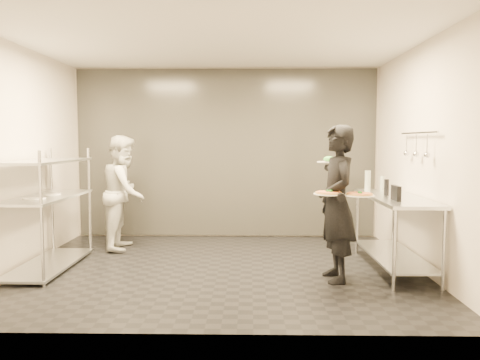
{
  "coord_description": "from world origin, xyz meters",
  "views": [
    {
      "loc": [
        0.38,
        -5.75,
        1.6
      ],
      "look_at": [
        0.26,
        0.22,
        1.1
      ],
      "focal_mm": 35.0,
      "sensor_mm": 36.0,
      "label": 1
    }
  ],
  "objects_px": {
    "waiter": "(337,203)",
    "bottle_dark": "(386,187)",
    "pizza_plate_near": "(329,193)",
    "bottle_clear": "(382,183)",
    "pizza_plate_far": "(359,194)",
    "chef": "(124,192)",
    "bottle_green": "(368,181)",
    "salad_plate": "(329,160)",
    "pass_rack": "(47,208)",
    "pos_monitor": "(396,193)",
    "prep_counter": "(394,220)"
  },
  "relations": [
    {
      "from": "chef",
      "to": "pizza_plate_near",
      "type": "xyz_separation_m",
      "value": [
        2.72,
        -1.76,
        0.19
      ]
    },
    {
      "from": "pass_rack",
      "to": "salad_plate",
      "type": "relative_size",
      "value": 5.56
    },
    {
      "from": "waiter",
      "to": "bottle_dark",
      "type": "bearing_deg",
      "value": 120.48
    },
    {
      "from": "salad_plate",
      "to": "pos_monitor",
      "type": "relative_size",
      "value": 1.2
    },
    {
      "from": "pass_rack",
      "to": "chef",
      "type": "xyz_separation_m",
      "value": [
        0.68,
        1.1,
        0.07
      ]
    },
    {
      "from": "bottle_green",
      "to": "pizza_plate_far",
      "type": "bearing_deg",
      "value": -107.64
    },
    {
      "from": "prep_counter",
      "to": "pos_monitor",
      "type": "relative_size",
      "value": 7.48
    },
    {
      "from": "waiter",
      "to": "pos_monitor",
      "type": "bearing_deg",
      "value": 87.31
    },
    {
      "from": "pizza_plate_near",
      "to": "bottle_clear",
      "type": "height_order",
      "value": "bottle_clear"
    },
    {
      "from": "salad_plate",
      "to": "bottle_clear",
      "type": "distance_m",
      "value": 1.27
    },
    {
      "from": "prep_counter",
      "to": "pizza_plate_near",
      "type": "relative_size",
      "value": 5.52
    },
    {
      "from": "pizza_plate_far",
      "to": "bottle_clear",
      "type": "height_order",
      "value": "bottle_clear"
    },
    {
      "from": "pizza_plate_near",
      "to": "pizza_plate_far",
      "type": "height_order",
      "value": "pizza_plate_near"
    },
    {
      "from": "bottle_dark",
      "to": "pizza_plate_near",
      "type": "bearing_deg",
      "value": -138.79
    },
    {
      "from": "bottle_green",
      "to": "pos_monitor",
      "type": "bearing_deg",
      "value": -86.23
    },
    {
      "from": "salad_plate",
      "to": "pass_rack",
      "type": "bearing_deg",
      "value": 177.43
    },
    {
      "from": "prep_counter",
      "to": "bottle_green",
      "type": "distance_m",
      "value": 0.77
    },
    {
      "from": "bottle_dark",
      "to": "chef",
      "type": "bearing_deg",
      "value": 164.13
    },
    {
      "from": "chef",
      "to": "bottle_clear",
      "type": "xyz_separation_m",
      "value": [
        3.69,
        -0.4,
        0.18
      ]
    },
    {
      "from": "pizza_plate_far",
      "to": "waiter",
      "type": "bearing_deg",
      "value": 126.03
    },
    {
      "from": "chef",
      "to": "bottle_dark",
      "type": "relative_size",
      "value": 8.25
    },
    {
      "from": "waiter",
      "to": "prep_counter",
      "type": "bearing_deg",
      "value": 113.09
    },
    {
      "from": "pass_rack",
      "to": "waiter",
      "type": "relative_size",
      "value": 0.9
    },
    {
      "from": "pass_rack",
      "to": "bottle_clear",
      "type": "bearing_deg",
      "value": 9.08
    },
    {
      "from": "pos_monitor",
      "to": "bottle_green",
      "type": "height_order",
      "value": "bottle_green"
    },
    {
      "from": "bottle_green",
      "to": "bottle_clear",
      "type": "relative_size",
      "value": 1.39
    },
    {
      "from": "waiter",
      "to": "chef",
      "type": "distance_m",
      "value": 3.25
    },
    {
      "from": "prep_counter",
      "to": "waiter",
      "type": "bearing_deg",
      "value": -150.45
    },
    {
      "from": "bottle_green",
      "to": "bottle_clear",
      "type": "xyz_separation_m",
      "value": [
        0.22,
        0.09,
        -0.04
      ]
    },
    {
      "from": "bottle_dark",
      "to": "bottle_green",
      "type": "bearing_deg",
      "value": 101.22
    },
    {
      "from": "waiter",
      "to": "pizza_plate_far",
      "type": "distance_m",
      "value": 0.35
    },
    {
      "from": "pizza_plate_near",
      "to": "pizza_plate_far",
      "type": "bearing_deg",
      "value": -11.14
    },
    {
      "from": "waiter",
      "to": "bottle_green",
      "type": "height_order",
      "value": "waiter"
    },
    {
      "from": "pizza_plate_far",
      "to": "chef",
      "type": "bearing_deg",
      "value": 149.11
    },
    {
      "from": "pass_rack",
      "to": "bottle_dark",
      "type": "bearing_deg",
      "value": 1.19
    },
    {
      "from": "waiter",
      "to": "salad_plate",
      "type": "xyz_separation_m",
      "value": [
        -0.04,
        0.3,
        0.48
      ]
    },
    {
      "from": "pizza_plate_far",
      "to": "salad_plate",
      "type": "xyz_separation_m",
      "value": [
        -0.24,
        0.56,
        0.34
      ]
    },
    {
      "from": "waiter",
      "to": "bottle_dark",
      "type": "distance_m",
      "value": 0.91
    },
    {
      "from": "salad_plate",
      "to": "chef",
      "type": "bearing_deg",
      "value": 155.84
    },
    {
      "from": "chef",
      "to": "bottle_clear",
      "type": "height_order",
      "value": "chef"
    },
    {
      "from": "salad_plate",
      "to": "bottle_green",
      "type": "distance_m",
      "value": 1.06
    },
    {
      "from": "prep_counter",
      "to": "bottle_green",
      "type": "xyz_separation_m",
      "value": [
        -0.19,
        0.61,
        0.44
      ]
    },
    {
      "from": "waiter",
      "to": "pizza_plate_near",
      "type": "height_order",
      "value": "waiter"
    },
    {
      "from": "pizza_plate_far",
      "to": "salad_plate",
      "type": "height_order",
      "value": "salad_plate"
    },
    {
      "from": "pass_rack",
      "to": "pizza_plate_far",
      "type": "bearing_deg",
      "value": -10.92
    },
    {
      "from": "pass_rack",
      "to": "salad_plate",
      "type": "height_order",
      "value": "pass_rack"
    },
    {
      "from": "pizza_plate_far",
      "to": "bottle_green",
      "type": "distance_m",
      "value": 1.39
    },
    {
      "from": "chef",
      "to": "bottle_green",
      "type": "bearing_deg",
      "value": -99.78
    },
    {
      "from": "pizza_plate_far",
      "to": "bottle_green",
      "type": "height_order",
      "value": "bottle_green"
    },
    {
      "from": "pizza_plate_far",
      "to": "bottle_clear",
      "type": "relative_size",
      "value": 1.58
    }
  ]
}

